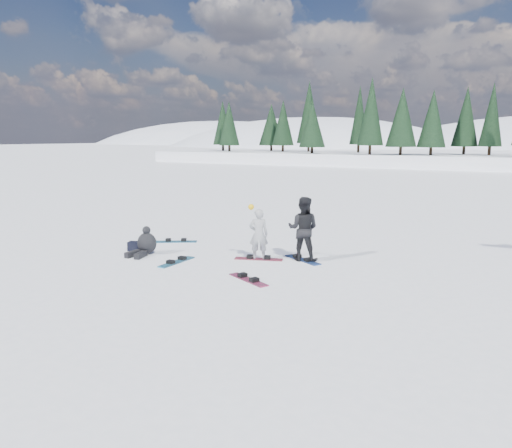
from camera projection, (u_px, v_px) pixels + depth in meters
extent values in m
plane|color=white|center=(275.00, 273.00, 14.11)|extent=(420.00, 420.00, 0.00)
cube|color=white|center=(476.00, 176.00, 61.64)|extent=(90.00, 14.00, 5.00)
ellipsoid|color=white|center=(311.00, 181.00, 196.31)|extent=(143.00, 110.00, 49.50)
ellipsoid|color=white|center=(218.00, 171.00, 264.32)|extent=(169.00, 130.00, 52.00)
cone|color=black|center=(218.00, 127.00, 78.71)|extent=(3.20, 3.20, 7.50)
cone|color=black|center=(238.00, 127.00, 76.98)|extent=(3.20, 3.20, 7.50)
cone|color=black|center=(258.00, 127.00, 75.26)|extent=(3.20, 3.20, 7.50)
cone|color=black|center=(280.00, 126.00, 73.53)|extent=(3.20, 3.20, 7.50)
cone|color=black|center=(302.00, 126.00, 71.80)|extent=(3.20, 3.20, 7.50)
cone|color=black|center=(326.00, 126.00, 70.07)|extent=(3.20, 3.20, 7.50)
cone|color=black|center=(350.00, 126.00, 68.34)|extent=(3.20, 3.20, 7.50)
cone|color=black|center=(377.00, 125.00, 66.61)|extent=(3.20, 3.20, 7.50)
cone|color=black|center=(404.00, 125.00, 64.88)|extent=(3.20, 3.20, 7.50)
cone|color=black|center=(433.00, 125.00, 63.15)|extent=(3.20, 3.20, 7.50)
cone|color=black|center=(464.00, 124.00, 61.42)|extent=(3.20, 3.20, 7.50)
cone|color=black|center=(496.00, 124.00, 59.69)|extent=(3.20, 3.20, 7.50)
imported|color=#9FA0A5|center=(259.00, 234.00, 15.46)|extent=(0.70, 0.62, 1.61)
sphere|color=#F2B60C|center=(251.00, 207.00, 15.30)|extent=(0.18, 0.18, 0.18)
imported|color=black|center=(303.00, 229.00, 15.33)|extent=(1.11, 0.94, 1.99)
ellipsoid|color=black|center=(147.00, 243.00, 16.27)|extent=(0.72, 0.64, 0.69)
sphere|color=black|center=(146.00, 230.00, 16.20)|extent=(0.26, 0.26, 0.26)
cube|color=black|center=(141.00, 255.00, 15.82)|extent=(0.33, 0.63, 0.18)
cube|color=black|center=(133.00, 254.00, 15.97)|extent=(0.18, 0.61, 0.18)
cube|color=black|center=(135.00, 246.00, 16.82)|extent=(0.53, 0.44, 0.30)
cube|color=maroon|center=(259.00, 259.00, 15.59)|extent=(1.51, 0.76, 0.03)
cube|color=navy|center=(303.00, 260.00, 15.50)|extent=(1.45, 0.97, 0.03)
cube|color=#921F47|center=(248.00, 280.00, 13.35)|extent=(1.47, 0.91, 0.03)
cube|color=teal|center=(176.00, 242.00, 18.17)|extent=(1.43, 1.02, 0.03)
cube|color=#1B6D94|center=(177.00, 262.00, 15.23)|extent=(0.29, 1.50, 0.03)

